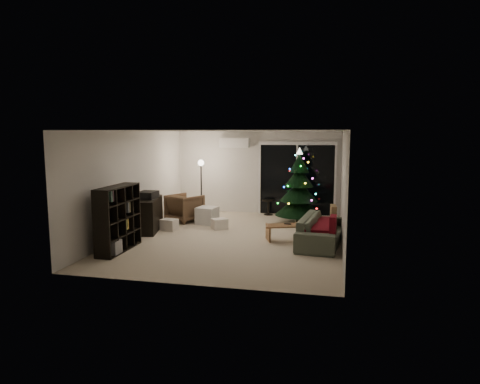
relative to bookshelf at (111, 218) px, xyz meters
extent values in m
plane|color=beige|center=(2.25, 1.61, -0.68)|extent=(6.50, 6.50, 0.00)
plane|color=white|center=(2.25, 1.61, 1.82)|extent=(6.50, 6.50, 0.00)
cube|color=silver|center=(2.25, 4.86, 0.57)|extent=(5.00, 0.02, 2.50)
cube|color=silver|center=(2.25, -1.64, 0.57)|extent=(5.00, 0.02, 2.50)
cube|color=silver|center=(-0.25, 1.61, 0.57)|extent=(0.02, 6.50, 2.50)
cube|color=silver|center=(4.75, 1.61, 0.57)|extent=(0.02, 6.50, 2.50)
cube|color=black|center=(3.45, 4.84, 0.37)|extent=(2.20, 0.02, 2.10)
cube|color=white|center=(1.55, 4.74, 1.47)|extent=(0.90, 0.22, 0.28)
cube|color=#3F3833|center=(3.45, 5.36, -0.73)|extent=(2.60, 1.00, 0.10)
cube|color=white|center=(3.45, 5.76, -0.18)|extent=(2.20, 0.06, 1.00)
cube|color=black|center=(0.00, 1.83, -0.27)|extent=(0.78, 1.40, 0.83)
cube|color=black|center=(0.00, 1.83, 0.23)|extent=(0.42, 0.50, 0.18)
imported|color=#503421|center=(0.49, 3.17, -0.30)|extent=(1.11, 1.12, 0.76)
cube|color=silver|center=(1.20, 2.96, -0.45)|extent=(0.58, 0.58, 0.46)
cube|color=#F2DEC9|center=(0.48, 2.02, -0.54)|extent=(0.45, 0.37, 0.28)
cube|color=#F2DEC9|center=(1.69, 2.42, -0.55)|extent=(0.48, 0.46, 0.27)
cylinder|color=black|center=(2.63, 4.58, -0.46)|extent=(0.47, 0.47, 0.46)
cylinder|color=black|center=(0.74, 3.92, 0.12)|extent=(0.26, 0.26, 1.61)
imported|color=#464B44|center=(4.30, 1.48, -0.37)|extent=(1.06, 2.21, 0.62)
cube|color=#4E0614|center=(4.20, 1.48, -0.23)|extent=(0.67, 1.54, 0.05)
cube|color=#796B4D|center=(4.55, 2.13, -0.12)|extent=(0.16, 0.42, 0.41)
cube|color=#4E0614|center=(4.55, 0.83, -0.12)|extent=(0.15, 0.42, 0.41)
cube|color=black|center=(3.54, 1.53, -0.28)|extent=(0.16, 0.05, 0.02)
cube|color=slate|center=(3.79, 1.58, -0.28)|extent=(0.15, 0.09, 0.02)
cone|color=black|center=(3.62, 3.53, 0.35)|extent=(1.54, 1.54, 2.06)
camera|label=1|loc=(4.54, -7.99, 1.77)|focal=32.00mm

